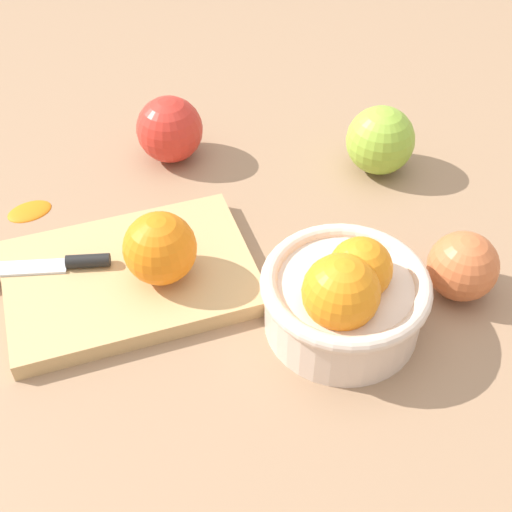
{
  "coord_description": "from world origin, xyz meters",
  "views": [
    {
      "loc": [
        0.03,
        0.57,
        0.53
      ],
      "look_at": [
        -0.05,
        0.08,
        0.04
      ],
      "focal_mm": 48.04,
      "sensor_mm": 36.0,
      "label": 1
    }
  ],
  "objects": [
    {
      "name": "apple_front_center",
      "position": [
        0.03,
        -0.16,
        0.04
      ],
      "size": [
        0.08,
        0.08,
        0.08
      ],
      "primitive_type": "sphere",
      "color": "red",
      "rests_on": "ground_plane"
    },
    {
      "name": "apple_back_left",
      "position": [
        -0.25,
        0.12,
        0.04
      ],
      "size": [
        0.07,
        0.07,
        0.07
      ],
      "primitive_type": "sphere",
      "color": "#CC6638",
      "rests_on": "ground_plane"
    },
    {
      "name": "knife",
      "position": [
        0.16,
        0.04,
        0.02
      ],
      "size": [
        0.16,
        0.03,
        0.01
      ],
      "color": "silver",
      "rests_on": "cutting_board"
    },
    {
      "name": "bowl",
      "position": [
        -0.12,
        0.15,
        0.05
      ],
      "size": [
        0.16,
        0.16,
        0.11
      ],
      "color": "beige",
      "rests_on": "ground_plane"
    },
    {
      "name": "apple_front_left",
      "position": [
        -0.23,
        -0.09,
        0.04
      ],
      "size": [
        0.08,
        0.08,
        0.08
      ],
      "primitive_type": "sphere",
      "color": "#8EB738",
      "rests_on": "ground_plane"
    },
    {
      "name": "cutting_board",
      "position": [
        0.08,
        0.06,
        0.01
      ],
      "size": [
        0.28,
        0.22,
        0.02
      ],
      "primitive_type": "cube",
      "rotation": [
        0.0,
        0.0,
        0.17
      ],
      "color": "tan",
      "rests_on": "ground_plane"
    },
    {
      "name": "ground_plane",
      "position": [
        0.0,
        0.0,
        0.0
      ],
      "size": [
        2.4,
        2.4,
        0.0
      ],
      "primitive_type": "plane",
      "color": "#997556"
    },
    {
      "name": "orange_on_board",
      "position": [
        0.05,
        0.07,
        0.06
      ],
      "size": [
        0.07,
        0.07,
        0.07
      ],
      "primitive_type": "sphere",
      "color": "orange",
      "rests_on": "cutting_board"
    },
    {
      "name": "citrus_peel",
      "position": [
        0.2,
        -0.07,
        0.0
      ],
      "size": [
        0.06,
        0.05,
        0.01
      ],
      "primitive_type": "ellipsoid",
      "rotation": [
        0.0,
        0.0,
        0.38
      ],
      "color": "orange",
      "rests_on": "ground_plane"
    }
  ]
}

